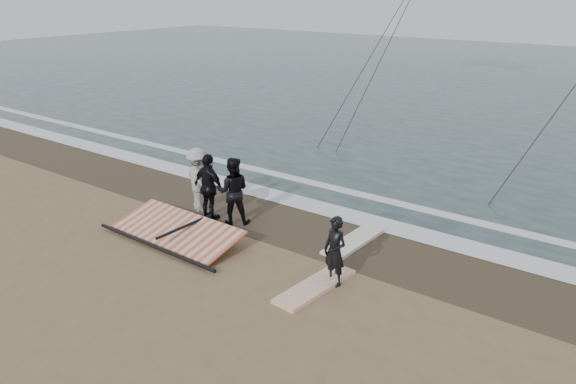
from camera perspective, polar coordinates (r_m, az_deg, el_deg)
name	(u,v)px	position (r m, az deg, el deg)	size (l,w,h in m)	color
ground	(204,305)	(11.98, -8.57, -11.31)	(120.00, 120.00, 0.00)	#8C704C
sea	(563,86)	(41.20, 26.17, 9.63)	(120.00, 54.00, 0.02)	#233838
wet_sand	(323,232)	(15.07, 3.56, -4.13)	(120.00, 2.80, 0.01)	#4C3D2B
foam_near	(350,215)	(16.16, 6.28, -2.39)	(120.00, 0.90, 0.01)	white
foam_far	(378,198)	(17.55, 9.11, -0.65)	(120.00, 0.45, 0.01)	white
man_main	(335,251)	(12.29, 4.79, -6.01)	(0.58, 0.38, 1.59)	black
board_white	(315,286)	(12.45, 2.78, -9.54)	(0.62, 2.21, 0.09)	white
board_cream	(355,241)	(14.58, 6.81, -4.93)	(0.61, 2.28, 0.09)	white
trio_cluster	(212,185)	(15.88, -7.71, 0.70)	(2.68, 1.23, 1.91)	black
sail_rig	(179,230)	(14.98, -10.98, -3.85)	(4.26, 1.84, 0.49)	black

